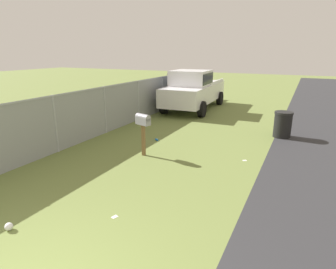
# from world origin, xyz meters

# --- Properties ---
(mailbox) EXTENTS (0.33, 0.51, 1.28)m
(mailbox) POSITION_xyz_m (5.67, 1.30, 1.01)
(mailbox) COLOR brown
(mailbox) RESTS_ON ground
(pickup_truck) EXTENTS (5.52, 2.42, 2.09)m
(pickup_truck) POSITION_xyz_m (12.93, 2.52, 1.11)
(pickup_truck) COLOR silver
(pickup_truck) RESTS_ON ground
(trash_bin) EXTENTS (0.65, 0.65, 0.94)m
(trash_bin) POSITION_xyz_m (9.54, -2.27, 0.47)
(trash_bin) COLOR black
(trash_bin) RESTS_ON ground
(fence_section) EXTENTS (16.89, 0.07, 1.78)m
(fence_section) POSITION_xyz_m (8.37, 3.87, 0.96)
(fence_section) COLOR #9EA3A8
(fence_section) RESTS_ON ground
(litter_wrapper_far_scatter) EXTENTS (0.14, 0.15, 0.01)m
(litter_wrapper_far_scatter) POSITION_xyz_m (6.57, -1.55, 0.00)
(litter_wrapper_far_scatter) COLOR silver
(litter_wrapper_far_scatter) RESTS_ON ground
(litter_wrapper_midfield_b) EXTENTS (0.14, 0.11, 0.01)m
(litter_wrapper_midfield_b) POSITION_xyz_m (2.53, 0.08, 0.00)
(litter_wrapper_midfield_b) COLOR silver
(litter_wrapper_midfield_b) RESTS_ON ground
(litter_can_midfield_a) EXTENTS (0.11, 0.14, 0.07)m
(litter_can_midfield_a) POSITION_xyz_m (7.14, 1.64, 0.03)
(litter_can_midfield_a) COLOR blue
(litter_can_midfield_a) RESTS_ON ground
(litter_bag_by_mailbox) EXTENTS (0.14, 0.14, 0.14)m
(litter_bag_by_mailbox) POSITION_xyz_m (1.37, 1.50, 0.07)
(litter_bag_by_mailbox) COLOR silver
(litter_bag_by_mailbox) RESTS_ON ground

